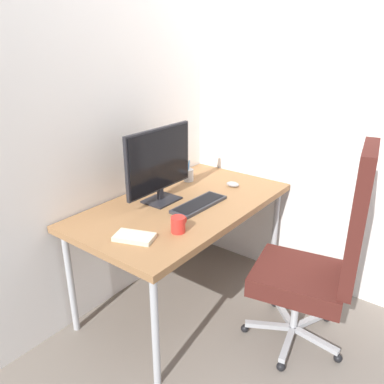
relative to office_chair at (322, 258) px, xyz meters
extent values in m
plane|color=slate|center=(-0.12, 0.88, -0.59)|extent=(8.00, 8.00, 0.00)
cube|color=white|center=(-0.12, 1.31, 0.81)|extent=(3.21, 0.04, 2.80)
cube|color=white|center=(0.64, 0.62, 0.81)|extent=(0.04, 2.57, 2.80)
cube|color=#996B42|center=(-0.12, 0.88, 0.12)|extent=(1.45, 0.81, 0.04)
cylinder|color=#B2B5BA|center=(-0.79, 0.53, -0.25)|extent=(0.04, 0.04, 0.69)
cylinder|color=#B2B5BA|center=(0.55, 0.53, -0.25)|extent=(0.04, 0.04, 0.69)
cylinder|color=#B2B5BA|center=(-0.79, 1.22, -0.25)|extent=(0.04, 0.04, 0.69)
cylinder|color=#B2B5BA|center=(0.55, 1.22, -0.25)|extent=(0.04, 0.04, 0.69)
sphere|color=black|center=(-0.31, 0.05, -0.57)|extent=(0.05, 0.05, 0.05)
cube|color=#B2B5BA|center=(-0.16, 0.08, -0.53)|extent=(0.29, 0.09, 0.03)
sphere|color=black|center=(-0.05, -0.18, -0.57)|extent=(0.05, 0.05, 0.05)
cube|color=#B2B5BA|center=(-0.04, -0.04, -0.53)|extent=(0.07, 0.29, 0.03)
sphere|color=black|center=(0.24, -0.01, -0.57)|extent=(0.05, 0.05, 0.05)
cube|color=#B2B5BA|center=(0.11, 0.05, -0.53)|extent=(0.28, 0.15, 0.03)
sphere|color=black|center=(0.18, 0.32, -0.57)|extent=(0.05, 0.05, 0.05)
cube|color=#B2B5BA|center=(0.08, 0.21, -0.53)|extent=(0.22, 0.24, 0.03)
sphere|color=black|center=(-0.17, 0.36, -0.57)|extent=(0.05, 0.05, 0.05)
cube|color=#B2B5BA|center=(-0.09, 0.23, -0.53)|extent=(0.18, 0.27, 0.03)
cylinder|color=#B2B5BA|center=(-0.02, 0.11, -0.37)|extent=(0.04, 0.04, 0.29)
cube|color=#4C1E19|center=(-0.02, 0.11, -0.17)|extent=(0.54, 0.59, 0.11)
cube|color=#4C1E19|center=(0.03, -0.14, 0.27)|extent=(0.41, 0.15, 0.76)
cube|color=black|center=(-0.19, 1.01, 0.15)|extent=(0.22, 0.17, 0.01)
cube|color=black|center=(-0.19, 1.02, 0.19)|extent=(0.04, 0.02, 0.08)
cube|color=black|center=(-0.19, 1.02, 0.42)|extent=(0.56, 0.02, 0.40)
cube|color=black|center=(-0.19, 1.01, 0.42)|extent=(0.54, 0.01, 0.37)
cube|color=#333338|center=(-0.10, 0.77, 0.15)|extent=(0.41, 0.16, 0.02)
cube|color=black|center=(-0.10, 0.77, 0.16)|extent=(0.38, 0.13, 0.00)
ellipsoid|color=#9EA0A5|center=(0.31, 0.78, 0.16)|extent=(0.07, 0.10, 0.04)
cylinder|color=silver|center=(0.22, 1.10, 0.19)|extent=(0.07, 0.07, 0.09)
cylinder|color=silver|center=(0.21, 1.10, 0.24)|extent=(0.02, 0.01, 0.10)
cylinder|color=silver|center=(0.22, 1.10, 0.24)|extent=(0.02, 0.01, 0.10)
torus|color=#337FD8|center=(0.22, 1.10, 0.20)|extent=(0.04, 0.03, 0.01)
cylinder|color=#337FD8|center=(0.20, 1.10, 0.24)|extent=(0.02, 0.02, 0.14)
cube|color=beige|center=(-0.66, 0.78, 0.15)|extent=(0.18, 0.24, 0.02)
cylinder|color=red|center=(-0.45, 0.65, 0.19)|extent=(0.08, 0.08, 0.09)
torus|color=red|center=(-0.40, 0.65, 0.19)|extent=(0.05, 0.01, 0.05)
camera|label=1|loc=(-1.89, -0.54, 1.13)|focal=36.12mm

